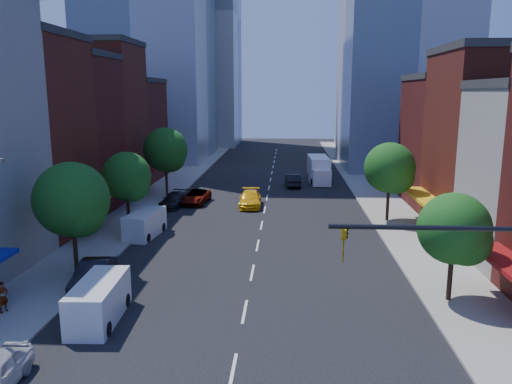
# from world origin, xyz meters

# --- Properties ---
(ground) EXTENTS (220.00, 220.00, 0.00)m
(ground) POSITION_xyz_m (0.00, 0.00, 0.00)
(ground) COLOR black
(ground) RESTS_ON ground
(sidewalk_left) EXTENTS (5.00, 120.00, 0.15)m
(sidewalk_left) POSITION_xyz_m (-12.50, 40.00, 0.07)
(sidewalk_left) COLOR gray
(sidewalk_left) RESTS_ON ground
(sidewalk_right) EXTENTS (5.00, 120.00, 0.15)m
(sidewalk_right) POSITION_xyz_m (12.50, 40.00, 0.07)
(sidewalk_right) COLOR gray
(sidewalk_right) RESTS_ON ground
(bldg_left_2) EXTENTS (12.00, 9.00, 16.00)m
(bldg_left_2) POSITION_xyz_m (-21.00, 20.50, 8.00)
(bldg_left_2) COLOR maroon
(bldg_left_2) RESTS_ON ground
(bldg_left_3) EXTENTS (12.00, 8.00, 15.00)m
(bldg_left_3) POSITION_xyz_m (-21.00, 29.00, 7.50)
(bldg_left_3) COLOR #511814
(bldg_left_3) RESTS_ON ground
(bldg_left_4) EXTENTS (12.00, 9.00, 17.00)m
(bldg_left_4) POSITION_xyz_m (-21.00, 37.50, 8.50)
(bldg_left_4) COLOR maroon
(bldg_left_4) RESTS_ON ground
(bldg_left_5) EXTENTS (12.00, 10.00, 13.00)m
(bldg_left_5) POSITION_xyz_m (-21.00, 47.00, 6.50)
(bldg_left_5) COLOR #511814
(bldg_left_5) RESTS_ON ground
(bldg_right_2) EXTENTS (12.00, 10.00, 15.00)m
(bldg_right_2) POSITION_xyz_m (21.00, 24.00, 7.50)
(bldg_right_2) COLOR maroon
(bldg_right_2) RESTS_ON ground
(bldg_right_3) EXTENTS (12.00, 10.00, 13.00)m
(bldg_right_3) POSITION_xyz_m (21.00, 34.00, 6.50)
(bldg_right_3) COLOR #511814
(bldg_right_3) RESTS_ON ground
(tower_far_w) EXTENTS (18.00, 18.00, 56.00)m
(tower_far_w) POSITION_xyz_m (-18.00, 95.00, 28.00)
(tower_far_w) COLOR #9EA5AD
(tower_far_w) RESTS_ON ground
(tree_left_near) EXTENTS (4.80, 4.80, 7.30)m
(tree_left_near) POSITION_xyz_m (-11.35, 10.92, 4.87)
(tree_left_near) COLOR black
(tree_left_near) RESTS_ON sidewalk_left
(tree_left_mid) EXTENTS (4.20, 4.20, 6.65)m
(tree_left_mid) POSITION_xyz_m (-11.35, 21.92, 4.53)
(tree_left_mid) COLOR black
(tree_left_mid) RESTS_ON sidewalk_left
(tree_left_far) EXTENTS (5.00, 5.00, 7.75)m
(tree_left_far) POSITION_xyz_m (-11.35, 35.92, 5.20)
(tree_left_far) COLOR black
(tree_left_far) RESTS_ON sidewalk_left
(tree_right_near) EXTENTS (4.00, 4.00, 6.20)m
(tree_right_near) POSITION_xyz_m (11.65, 7.92, 4.19)
(tree_right_near) COLOR black
(tree_right_near) RESTS_ON sidewalk_right
(tree_right_far) EXTENTS (4.60, 4.60, 7.20)m
(tree_right_far) POSITION_xyz_m (11.65, 25.92, 4.86)
(tree_right_far) COLOR black
(tree_right_far) RESTS_ON sidewalk_right
(parked_car_second) EXTENTS (2.12, 5.11, 1.64)m
(parked_car_second) POSITION_xyz_m (-9.50, 8.82, 0.82)
(parked_car_second) COLOR black
(parked_car_second) RESTS_ON ground
(parked_car_third) EXTENTS (2.81, 5.38, 1.45)m
(parked_car_third) POSITION_xyz_m (-7.50, 32.60, 0.72)
(parked_car_third) COLOR #999999
(parked_car_third) RESTS_ON ground
(parked_car_rear) EXTENTS (2.70, 5.26, 1.46)m
(parked_car_rear) POSITION_xyz_m (-9.50, 30.96, 0.73)
(parked_car_rear) COLOR black
(parked_car_rear) RESTS_ON ground
(cargo_van_near) EXTENTS (2.28, 5.16, 2.16)m
(cargo_van_near) POSITION_xyz_m (-7.49, 4.35, 1.07)
(cargo_van_near) COLOR silver
(cargo_van_near) RESTS_ON ground
(cargo_van_far) EXTENTS (2.53, 5.09, 2.08)m
(cargo_van_far) POSITION_xyz_m (-9.52, 19.94, 1.03)
(cargo_van_far) COLOR silver
(cargo_van_far) RESTS_ON ground
(taxi) EXTENTS (2.44, 5.57, 1.59)m
(taxi) POSITION_xyz_m (-1.57, 31.52, 0.80)
(taxi) COLOR yellow
(taxi) RESTS_ON ground
(traffic_car_oncoming) EXTENTS (2.07, 5.00, 1.61)m
(traffic_car_oncoming) POSITION_xyz_m (3.01, 43.12, 0.81)
(traffic_car_oncoming) COLOR black
(traffic_car_oncoming) RESTS_ON ground
(traffic_car_far) EXTENTS (1.66, 3.93, 1.33)m
(traffic_car_far) POSITION_xyz_m (7.26, 61.22, 0.66)
(traffic_car_far) COLOR #999999
(traffic_car_far) RESTS_ON ground
(box_truck) EXTENTS (2.87, 8.34, 3.32)m
(box_truck) POSITION_xyz_m (6.47, 46.69, 1.57)
(box_truck) COLOR white
(box_truck) RESTS_ON ground
(pedestrian_near) EXTENTS (0.62, 0.73, 1.71)m
(pedestrian_near) POSITION_xyz_m (-12.90, 4.84, 1.00)
(pedestrian_near) COLOR #999999
(pedestrian_near) RESTS_ON sidewalk_left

